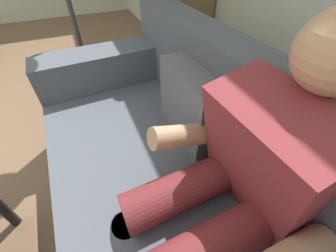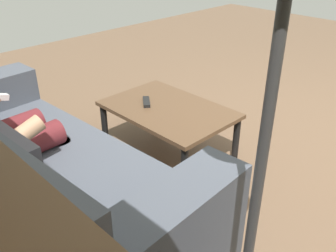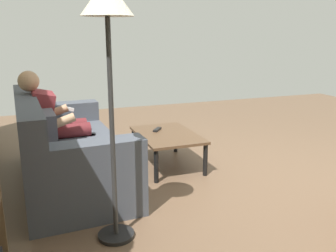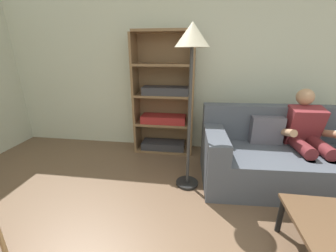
{
  "view_description": "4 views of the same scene",
  "coord_description": "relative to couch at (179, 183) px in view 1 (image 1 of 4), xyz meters",
  "views": [
    {
      "loc": [
        1.38,
        1.93,
        1.28
      ],
      "look_at": [
        0.86,
        2.15,
        0.75
      ],
      "focal_mm": 23.08,
      "sensor_mm": 36.0,
      "label": 1
    },
    {
      "loc": [
        -0.81,
        2.8,
        1.59
      ],
      "look_at": [
        0.98,
        1.04,
        0.23
      ],
      "focal_mm": 39.56,
      "sensor_mm": 36.0,
      "label": 2
    },
    {
      "loc": [
        -2.82,
        2.44,
        1.53
      ],
      "look_at": [
        -0.54,
        1.6,
        0.9
      ],
      "focal_mm": 38.57,
      "sensor_mm": 36.0,
      "label": 3
    },
    {
      "loc": [
        -0.28,
        -0.32,
        1.59
      ],
      "look_at": [
        -0.54,
        1.6,
        0.9
      ],
      "focal_mm": 22.21,
      "sensor_mm": 36.0,
      "label": 4
    }
  ],
  "objects": [
    {
      "name": "couch",
      "position": [
        0.0,
        0.0,
        0.0
      ],
      "size": [
        2.08,
        1.07,
        0.93
      ],
      "color": "#474C56",
      "rests_on": "ground_plane"
    },
    {
      "name": "person_lounging",
      "position": [
        0.24,
        0.06,
        0.27
      ],
      "size": [
        0.61,
        0.88,
        1.16
      ],
      "color": "maroon",
      "rests_on": "ground_plane"
    }
  ]
}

